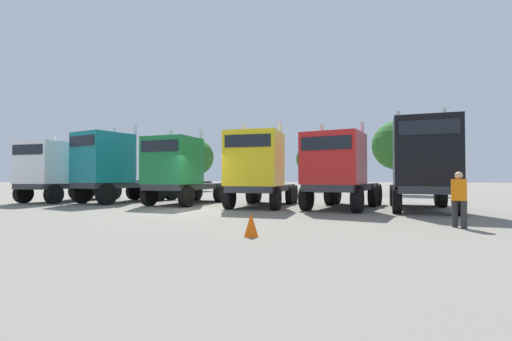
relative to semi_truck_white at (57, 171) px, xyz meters
name	(u,v)px	position (x,y,z in m)	size (l,w,h in m)	color
ground	(191,211)	(10.18, -2.27, -1.85)	(200.00, 200.00, 0.00)	slate
semi_truck_white	(57,171)	(0.00, 0.00, 0.00)	(2.66, 6.23, 4.09)	#333338
semi_truck_teal	(112,167)	(3.64, 0.39, 0.21)	(3.81, 6.40, 4.51)	#333338
semi_truck_green	(180,171)	(8.03, 0.42, -0.02)	(2.76, 6.14, 4.11)	#333338
semi_truck_yellow	(258,169)	(12.54, 0.04, 0.01)	(2.74, 5.94, 4.18)	#333338
semi_truck_red	(338,170)	(16.30, 0.19, -0.07)	(3.58, 6.24, 3.99)	#333338
semi_truck_black	(423,164)	(19.84, 0.30, 0.16)	(2.76, 6.39, 4.48)	#333338
visitor_in_hivis	(459,195)	(20.10, -4.56, -0.91)	(0.57, 0.57, 1.62)	#2F2F2F
traffic_cone_near	(251,225)	(14.86, -7.86, -1.55)	(0.36, 0.36, 0.59)	#F2590C
oak_far_left	(195,157)	(-0.61, 18.51, 1.87)	(4.05, 4.05, 5.75)	#4C3823
oak_far_centre	(311,159)	(11.87, 20.87, 1.54)	(3.25, 3.25, 5.03)	#4C3823
oak_far_right	(397,145)	(19.98, 15.93, 2.36)	(4.20, 4.20, 6.32)	#4C3823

